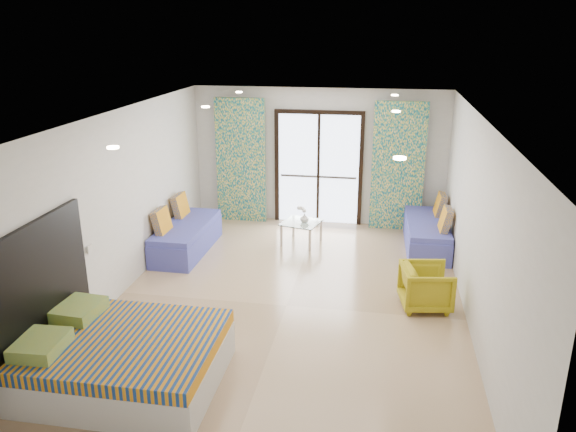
% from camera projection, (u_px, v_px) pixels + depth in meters
% --- Properties ---
extents(floor, '(5.00, 7.50, 0.01)m').
position_uv_depth(floor, '(287.00, 306.00, 8.06)').
color(floor, '#9A7C5C').
rests_on(floor, ground).
extents(ceiling, '(5.00, 7.50, 0.01)m').
position_uv_depth(ceiling, '(286.00, 117.00, 7.20)').
color(ceiling, silver).
rests_on(ceiling, ground).
extents(wall_back, '(5.00, 0.01, 2.70)m').
position_uv_depth(wall_back, '(319.00, 157.00, 11.13)').
color(wall_back, silver).
rests_on(wall_back, ground).
extents(wall_front, '(5.00, 0.01, 2.70)m').
position_uv_depth(wall_front, '(199.00, 379.00, 4.13)').
color(wall_front, silver).
rests_on(wall_front, ground).
extents(wall_left, '(0.01, 7.50, 2.70)m').
position_uv_depth(wall_left, '(115.00, 207.00, 8.03)').
color(wall_left, silver).
rests_on(wall_left, ground).
extents(wall_right, '(0.01, 7.50, 2.70)m').
position_uv_depth(wall_right, '(477.00, 227.00, 7.23)').
color(wall_right, silver).
rests_on(wall_right, ground).
extents(balcony_door, '(1.76, 0.08, 2.28)m').
position_uv_depth(balcony_door, '(319.00, 162.00, 11.13)').
color(balcony_door, black).
rests_on(balcony_door, floor).
extents(balcony_rail, '(1.52, 0.03, 0.04)m').
position_uv_depth(balcony_rail, '(318.00, 177.00, 11.24)').
color(balcony_rail, '#595451').
rests_on(balcony_rail, balcony_door).
extents(curtain_left, '(1.00, 0.10, 2.50)m').
position_uv_depth(curtain_left, '(241.00, 161.00, 11.24)').
color(curtain_left, beige).
rests_on(curtain_left, floor).
extents(curtain_right, '(1.00, 0.10, 2.50)m').
position_uv_depth(curtain_right, '(398.00, 167.00, 10.75)').
color(curtain_right, beige).
rests_on(curtain_right, floor).
extents(downlight_a, '(0.12, 0.12, 0.02)m').
position_uv_depth(downlight_a, '(113.00, 147.00, 5.56)').
color(downlight_a, '#FFE0B2').
rests_on(downlight_a, ceiling).
extents(downlight_b, '(0.12, 0.12, 0.02)m').
position_uv_depth(downlight_b, '(400.00, 158.00, 5.12)').
color(downlight_b, '#FFE0B2').
rests_on(downlight_b, ceiling).
extents(downlight_c, '(0.12, 0.12, 0.02)m').
position_uv_depth(downlight_c, '(206.00, 107.00, 8.36)').
color(downlight_c, '#FFE0B2').
rests_on(downlight_c, ceiling).
extents(downlight_d, '(0.12, 0.12, 0.02)m').
position_uv_depth(downlight_d, '(396.00, 111.00, 7.92)').
color(downlight_d, '#FFE0B2').
rests_on(downlight_d, ceiling).
extents(downlight_e, '(0.12, 0.12, 0.02)m').
position_uv_depth(downlight_e, '(239.00, 92.00, 10.23)').
color(downlight_e, '#FFE0B2').
rests_on(downlight_e, ceiling).
extents(downlight_f, '(0.12, 0.12, 0.02)m').
position_uv_depth(downlight_f, '(395.00, 95.00, 9.78)').
color(downlight_f, '#FFE0B2').
rests_on(downlight_f, ceiling).
extents(headboard, '(0.06, 2.10, 1.50)m').
position_uv_depth(headboard, '(34.00, 291.00, 6.16)').
color(headboard, black).
rests_on(headboard, floor).
extents(switch_plate, '(0.02, 0.10, 0.10)m').
position_uv_depth(switch_plate, '(89.00, 249.00, 7.33)').
color(switch_plate, silver).
rests_on(switch_plate, wall_left).
extents(bed, '(2.06, 1.68, 0.71)m').
position_uv_depth(bed, '(124.00, 359.00, 6.25)').
color(bed, silver).
rests_on(bed, floor).
extents(daybed_left, '(0.75, 1.87, 0.92)m').
position_uv_depth(daybed_left, '(186.00, 236.00, 9.93)').
color(daybed_left, '#464BA8').
rests_on(daybed_left, floor).
extents(daybed_right, '(0.75, 1.84, 0.90)m').
position_uv_depth(daybed_right, '(427.00, 233.00, 10.09)').
color(daybed_right, '#464BA8').
rests_on(daybed_right, floor).
extents(coffee_table, '(0.78, 0.78, 0.74)m').
position_uv_depth(coffee_table, '(301.00, 224.00, 10.26)').
color(coffee_table, silver).
rests_on(coffee_table, floor).
extents(vase, '(0.20, 0.20, 0.16)m').
position_uv_depth(vase, '(304.00, 218.00, 10.19)').
color(vase, white).
rests_on(vase, coffee_table).
extents(armchair, '(0.73, 0.76, 0.69)m').
position_uv_depth(armchair, '(426.00, 285.00, 7.92)').
color(armchair, '#A69715').
rests_on(armchair, floor).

